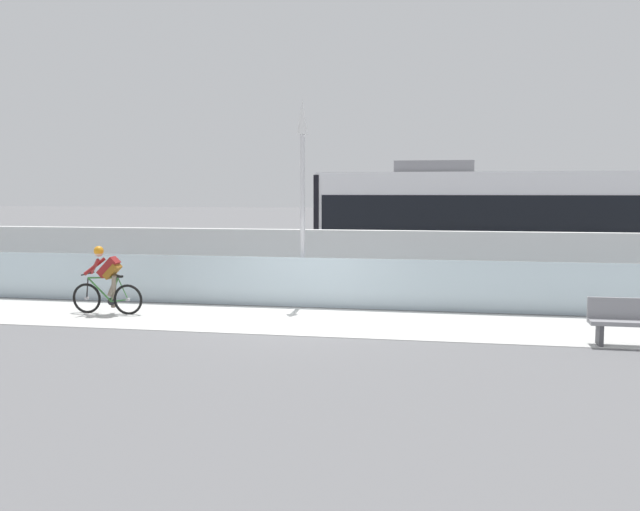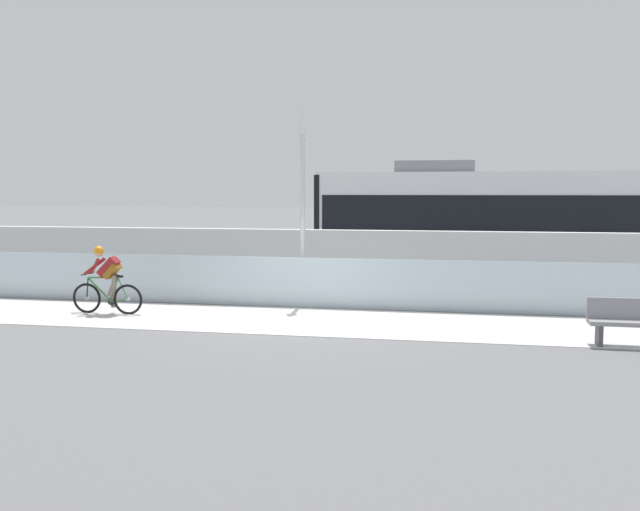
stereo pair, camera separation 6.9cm
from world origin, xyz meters
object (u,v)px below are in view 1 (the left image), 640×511
(tram, at_px, (498,224))
(lamp_post_antenna, at_px, (302,175))
(cyclist_on_bike, at_px, (107,281))
(bench, at_px, (633,321))

(tram, height_order, lamp_post_antenna, lamp_post_antenna)
(tram, relative_size, cyclist_on_bike, 6.25)
(tram, bearing_deg, bench, -76.66)
(lamp_post_antenna, distance_m, bench, 8.33)
(lamp_post_antenna, bearing_deg, cyclist_on_bike, -153.14)
(bench, bearing_deg, lamp_post_antenna, 154.02)
(tram, distance_m, cyclist_on_bike, 11.65)
(tram, relative_size, bench, 6.91)
(lamp_post_antenna, bearing_deg, tram, 42.55)
(tram, distance_m, bench, 8.48)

